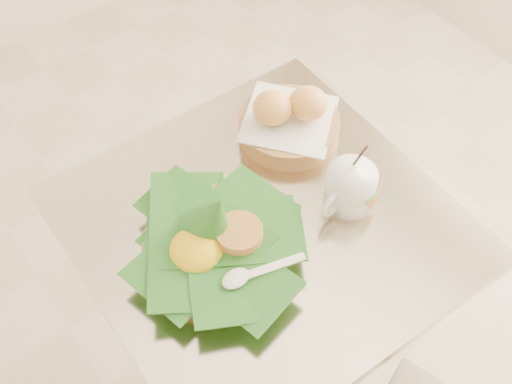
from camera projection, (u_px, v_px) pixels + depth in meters
cafe_table at (263, 278)px, 1.44m from camera, size 0.72×0.72×0.75m
rice_basket at (214, 240)px, 1.19m from camera, size 0.33×0.33×0.17m
bread_basket at (289, 120)px, 1.38m from camera, size 0.26×0.26×0.11m
coffee_mug at (349, 188)px, 1.26m from camera, size 0.14×0.10×0.17m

